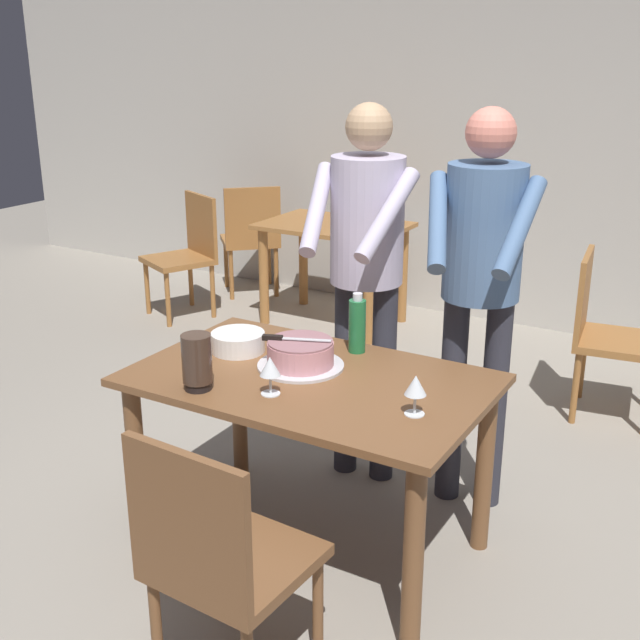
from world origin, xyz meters
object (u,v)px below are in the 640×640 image
cake_knife (282,338)px  hurricane_lamp (197,362)px  plate_stack (238,342)px  background_chair_0 (187,251)px  wine_glass_near (416,387)px  main_dining_table (310,407)px  water_bottle (357,325)px  person_cutting_cake (366,255)px  person_standing_beside (481,269)px  background_chair_1 (605,329)px  background_table (334,246)px  wine_glass_far (270,368)px  chair_near_side (219,557)px  cake_on_platter (301,355)px  background_chair_2 (251,236)px

cake_knife → hurricane_lamp: hurricane_lamp is taller
plate_stack → background_chair_0: size_ratio=0.24×
cake_knife → wine_glass_near: 0.64m
main_dining_table → water_bottle: water_bottle is taller
hurricane_lamp → cake_knife: bearing=66.7°
hurricane_lamp → background_chair_0: bearing=130.3°
wine_glass_near → person_cutting_cake: size_ratio=0.08×
hurricane_lamp → person_standing_beside: (0.72, 0.97, 0.22)m
wine_glass_near → background_chair_1: background_chair_1 is taller
hurricane_lamp → background_chair_1: 2.43m
background_table → background_chair_0: 1.11m
person_standing_beside → wine_glass_far: bearing=-117.9°
chair_near_side → background_chair_1: size_ratio=1.00×
cake_on_platter → background_chair_0: (-2.25, 2.04, -0.31)m
main_dining_table → cake_knife: 0.29m
background_table → background_chair_1: background_chair_1 is taller
cake_on_platter → person_cutting_cake: (-0.01, 0.57, 0.27)m
plate_stack → hurricane_lamp: hurricane_lamp is taller
plate_stack → hurricane_lamp: (0.10, -0.39, 0.07)m
background_table → background_chair_2: 0.96m
wine_glass_near → background_table: bearing=124.4°
plate_stack → background_table: size_ratio=0.22×
cake_knife → background_chair_1: 2.07m
cake_on_platter → cake_knife: size_ratio=1.31×
background_chair_0 → wine_glass_near: bearing=-38.1°
wine_glass_far → hurricane_lamp: (-0.25, -0.10, 0.00)m
wine_glass_near → water_bottle: bearing=136.4°
cake_knife → background_chair_2: bearing=127.2°
person_standing_beside → background_chair_0: 3.16m
plate_stack → person_cutting_cake: 0.69m
cake_on_platter → background_chair_1: 2.01m
wine_glass_far → person_cutting_cake: bearing=93.6°
main_dining_table → cake_on_platter: size_ratio=3.94×
water_bottle → hurricane_lamp: size_ratio=1.19×
plate_stack → background_chair_0: 2.82m
background_chair_0 → hurricane_lamp: bearing=-49.7°
wine_glass_far → hurricane_lamp: size_ratio=0.69×
person_standing_beside → hurricane_lamp: bearing=-126.5°
plate_stack → wine_glass_far: bearing=-39.6°
plate_stack → chair_near_side: size_ratio=0.24×
cake_knife → chair_near_side: chair_near_side is taller
wine_glass_near → hurricane_lamp: (-0.77, -0.20, 0.00)m
chair_near_side → background_chair_1: 2.73m
wine_glass_far → plate_stack: bearing=140.4°
water_bottle → person_cutting_cake: size_ratio=0.15×
background_chair_2 → background_chair_1: bearing=-16.7°
wine_glass_far → wine_glass_near: bearing=11.8°
water_bottle → background_chair_0: bearing=143.0°
main_dining_table → background_chair_0: (-2.33, 2.10, -0.13)m
wine_glass_near → chair_near_side: 0.84m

